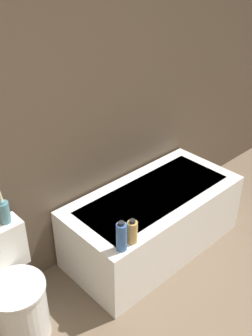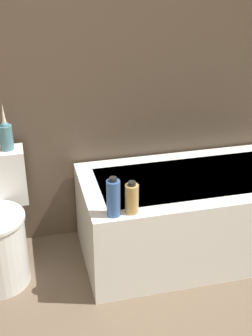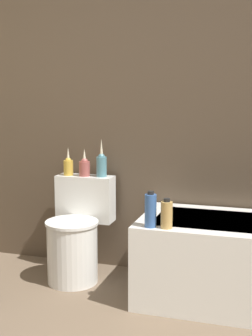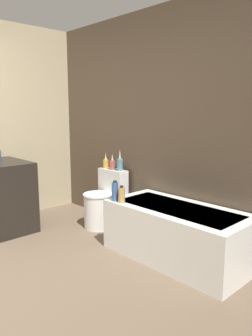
% 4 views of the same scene
% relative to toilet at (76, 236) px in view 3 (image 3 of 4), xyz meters
% --- Properties ---
extents(wall_back_tiled, '(6.40, 0.06, 2.60)m').
position_rel_toilet_xyz_m(wall_back_tiled, '(0.47, 0.34, 0.99)').
color(wall_back_tiled, brown).
rests_on(wall_back_tiled, ground_plane).
extents(toilet, '(0.42, 0.52, 0.72)m').
position_rel_toilet_xyz_m(toilet, '(0.00, 0.00, 0.00)').
color(toilet, white).
rests_on(toilet, ground).
extents(vase_gold, '(0.07, 0.07, 0.21)m').
position_rel_toilet_xyz_m(vase_gold, '(-0.13, 0.17, 0.47)').
color(vase_gold, gold).
rests_on(vase_gold, toilet).
extents(vase_silver, '(0.08, 0.08, 0.20)m').
position_rel_toilet_xyz_m(vase_silver, '(-0.00, 0.17, 0.47)').
color(vase_silver, '#994C47').
rests_on(vase_silver, toilet).
extents(vase_bronze, '(0.08, 0.08, 0.27)m').
position_rel_toilet_xyz_m(vase_bronze, '(0.13, 0.19, 0.50)').
color(vase_bronze, teal).
rests_on(vase_bronze, toilet).
extents(shampoo_bottle_tall, '(0.07, 0.07, 0.22)m').
position_rel_toilet_xyz_m(shampoo_bottle_tall, '(0.63, -0.34, 0.32)').
color(shampoo_bottle_tall, '#335999').
rests_on(shampoo_bottle_tall, bathtub).
extents(shampoo_bottle_short, '(0.07, 0.07, 0.18)m').
position_rel_toilet_xyz_m(shampoo_bottle_short, '(0.73, -0.34, 0.30)').
color(shampoo_bottle_short, tan).
rests_on(shampoo_bottle_short, bathtub).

